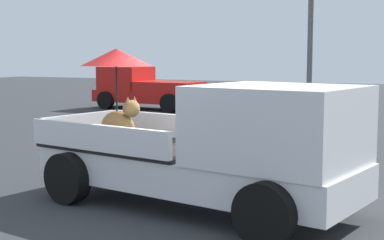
# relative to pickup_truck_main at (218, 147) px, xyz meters

# --- Properties ---
(ground_plane) EXTENTS (80.00, 80.00, 0.00)m
(ground_plane) POSITION_rel_pickup_truck_main_xyz_m (-0.42, 0.08, -0.97)
(ground_plane) COLOR #2D3033
(pickup_truck_main) EXTENTS (5.30, 2.96, 2.42)m
(pickup_truck_main) POSITION_rel_pickup_truck_main_xyz_m (0.00, 0.00, 0.00)
(pickup_truck_main) COLOR black
(pickup_truck_main) RESTS_ON ground
(pickup_truck_red) EXTENTS (4.90, 2.40, 1.80)m
(pickup_truck_red) POSITION_rel_pickup_truck_main_xyz_m (-9.35, 13.70, -0.09)
(pickup_truck_red) COLOR black
(pickup_truck_red) RESTS_ON ground
(motel_sign) EXTENTS (1.40, 0.16, 4.94)m
(motel_sign) POSITION_rel_pickup_truck_main_xyz_m (-1.06, 9.27, 2.52)
(motel_sign) COLOR #59595B
(motel_sign) RESTS_ON ground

